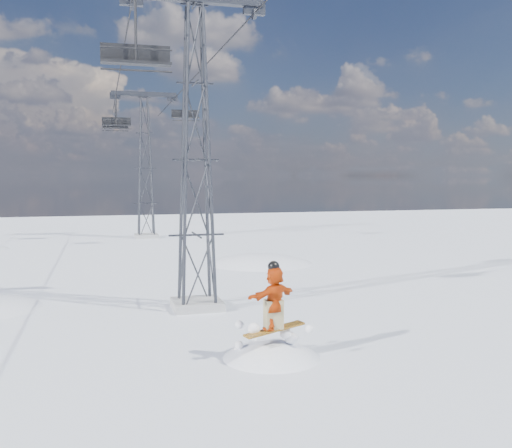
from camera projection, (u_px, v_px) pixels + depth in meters
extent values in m
plane|color=white|center=(218.00, 387.00, 13.31)|extent=(120.00, 120.00, 0.00)
sphere|color=white|center=(260.00, 425.00, 32.99)|extent=(20.00, 20.00, 20.00)
cube|color=#999999|center=(197.00, 304.00, 21.20)|extent=(1.80, 1.80, 0.30)
cube|color=#313339|center=(254.00, 8.00, 20.85)|extent=(0.80, 0.25, 0.50)
cube|color=#999999|center=(146.00, 236.00, 45.25)|extent=(1.80, 1.80, 0.30)
cube|color=#313339|center=(144.00, 94.00, 44.31)|extent=(5.00, 0.35, 0.35)
cube|color=#313339|center=(115.00, 96.00, 43.75)|extent=(0.80, 0.25, 0.50)
cube|color=#313339|center=(172.00, 98.00, 44.90)|extent=(0.80, 0.25, 0.50)
cylinder|color=black|center=(121.00, 66.00, 30.78)|extent=(0.06, 51.00, 0.06)
cylinder|color=black|center=(201.00, 70.00, 31.93)|extent=(0.06, 51.00, 0.06)
sphere|color=white|center=(271.00, 420.00, 15.61)|extent=(4.40, 4.40, 4.40)
cube|color=orange|center=(274.00, 329.00, 15.10)|extent=(1.76, 0.75, 0.22)
imported|color=#C73B08|center=(275.00, 298.00, 15.03)|extent=(1.61, 1.14, 1.68)
cube|color=#9B8E60|center=(274.00, 314.00, 15.07)|extent=(0.58, 0.53, 0.77)
sphere|color=black|center=(275.00, 267.00, 14.96)|extent=(0.31, 0.31, 0.31)
cylinder|color=black|center=(136.00, 24.00, 17.78)|extent=(0.09, 0.09, 2.40)
cube|color=black|center=(136.00, 63.00, 17.88)|extent=(2.18, 0.49, 0.09)
cube|color=black|center=(136.00, 54.00, 18.08)|extent=(2.18, 0.07, 0.60)
cylinder|color=black|center=(137.00, 70.00, 17.64)|extent=(2.18, 0.07, 0.07)
cylinder|color=black|center=(137.00, 48.00, 17.53)|extent=(2.18, 0.05, 0.05)
cylinder|color=black|center=(185.00, 102.00, 38.16)|extent=(0.07, 0.07, 2.02)
cube|color=black|center=(186.00, 117.00, 38.24)|extent=(1.84, 0.41, 0.07)
cube|color=black|center=(185.00, 114.00, 38.41)|extent=(1.84, 0.06, 0.51)
cylinder|color=black|center=(186.00, 121.00, 38.04)|extent=(1.84, 0.06, 0.06)
cylinder|color=black|center=(186.00, 112.00, 37.95)|extent=(1.84, 0.05, 0.05)
cylinder|color=black|center=(115.00, 114.00, 44.74)|extent=(0.08, 0.08, 2.16)
cube|color=black|center=(115.00, 128.00, 44.83)|extent=(1.97, 0.44, 0.08)
cube|color=black|center=(115.00, 124.00, 45.02)|extent=(1.97, 0.06, 0.54)
cylinder|color=black|center=(116.00, 131.00, 44.62)|extent=(1.97, 0.06, 0.06)
cylinder|color=black|center=(115.00, 123.00, 44.52)|extent=(1.97, 0.05, 0.05)
cylinder|color=black|center=(116.00, 109.00, 41.24)|extent=(0.08, 0.08, 2.27)
cube|color=black|center=(117.00, 125.00, 41.34)|extent=(2.06, 0.46, 0.08)
cube|color=black|center=(116.00, 121.00, 41.53)|extent=(2.06, 0.06, 0.57)
cylinder|color=black|center=(117.00, 128.00, 41.11)|extent=(2.06, 0.06, 0.06)
cylinder|color=black|center=(117.00, 120.00, 41.01)|extent=(2.06, 0.05, 0.05)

